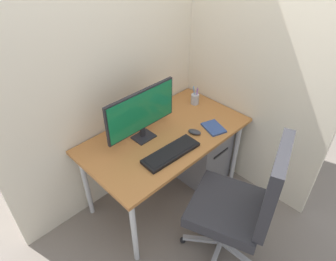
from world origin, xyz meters
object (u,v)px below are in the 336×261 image
at_px(filing_cabinet, 197,149).
at_px(notebook, 214,128).
at_px(mouse, 195,132).
at_px(pen_holder, 195,99).
at_px(office_chair, 244,203).
at_px(monitor, 141,112).
at_px(keyboard, 171,153).

relative_size(filing_cabinet, notebook, 3.21).
height_order(filing_cabinet, mouse, mouse).
xyz_separation_m(pen_holder, notebook, (-0.18, -0.36, -0.04)).
distance_m(office_chair, pen_holder, 1.10).
bearing_deg(notebook, office_chair, -104.74).
bearing_deg(office_chair, mouse, 71.56).
height_order(office_chair, monitor, monitor).
relative_size(monitor, keyboard, 1.35).
xyz_separation_m(filing_cabinet, mouse, (-0.24, -0.15, 0.42)).
bearing_deg(monitor, notebook, -33.77).
bearing_deg(notebook, monitor, 164.65).
bearing_deg(mouse, office_chair, -127.11).
relative_size(keyboard, mouse, 4.36).
height_order(monitor, keyboard, monitor).
xyz_separation_m(monitor, mouse, (0.32, -0.26, -0.22)).
height_order(keyboard, notebook, keyboard).
height_order(filing_cabinet, monitor, monitor).
xyz_separation_m(monitor, keyboard, (0.01, -0.30, -0.22)).
bearing_deg(mouse, keyboard, 169.23).
bearing_deg(monitor, mouse, -38.44).
relative_size(filing_cabinet, mouse, 5.59).
distance_m(pen_holder, notebook, 0.41).
relative_size(mouse, notebook, 0.57).
bearing_deg(office_chair, filing_cabinet, 60.00).
bearing_deg(keyboard, mouse, 7.90).
bearing_deg(mouse, monitor, 122.89).
xyz_separation_m(monitor, notebook, (0.48, -0.32, -0.23)).
relative_size(office_chair, pen_holder, 6.47).
distance_m(office_chair, monitor, 0.97).
xyz_separation_m(keyboard, mouse, (0.31, 0.04, 0.00)).
relative_size(monitor, mouse, 5.90).
distance_m(filing_cabinet, pen_holder, 0.49).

